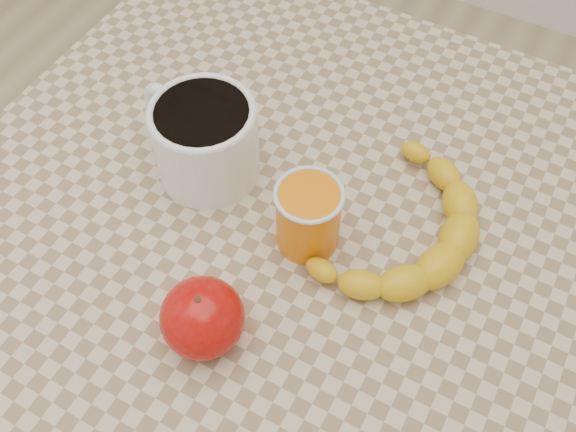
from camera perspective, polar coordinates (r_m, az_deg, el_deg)
The scene contains 6 objects.
ground at distance 1.39m, azimuth 0.00°, elevation -18.30°, with size 3.00×3.00×0.00m, color tan.
table at distance 0.78m, azimuth 0.00°, elevation -4.42°, with size 0.80×0.80×0.75m.
coffee_mug at distance 0.72m, azimuth -7.53°, elevation 6.98°, with size 0.18×0.14×0.10m.
orange_juice_glass at distance 0.66m, azimuth 1.81°, elevation -0.02°, with size 0.07×0.07×0.08m.
apple at distance 0.62m, azimuth -7.61°, elevation -8.95°, with size 0.09×0.09×0.08m.
banana at distance 0.69m, azimuth 10.01°, elevation -0.96°, with size 0.25×0.30×0.04m, color yellow, non-canonical shape.
Camera 1 is at (0.19, -0.34, 1.34)m, focal length 40.00 mm.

